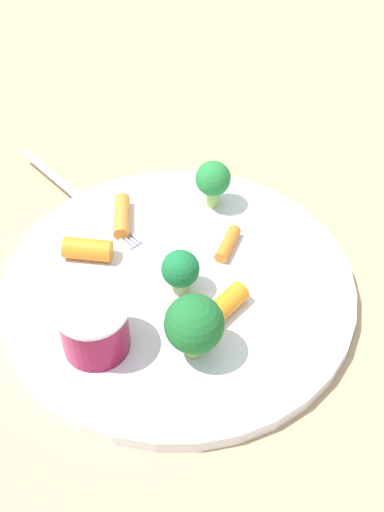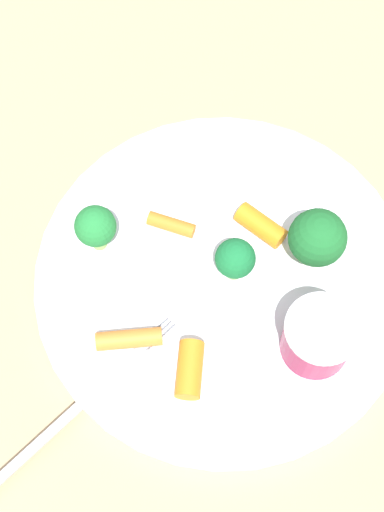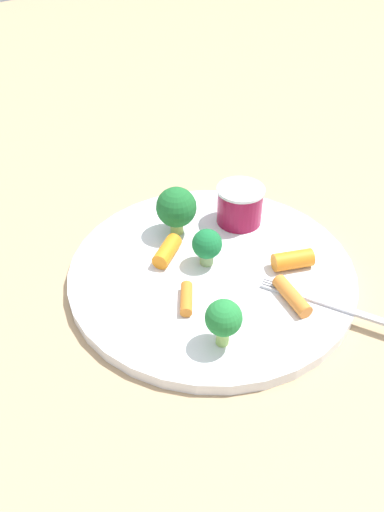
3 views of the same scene
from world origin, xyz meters
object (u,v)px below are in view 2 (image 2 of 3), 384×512
at_px(broccoli_floret_0, 238,265).
at_px(carrot_stick_1, 171,225).
at_px(carrot_stick_0, 190,370).
at_px(carrot_stick_3, 261,225).
at_px(broccoli_floret_1, 317,238).
at_px(sauce_cup, 318,337).
at_px(plate, 223,278).
at_px(carrot_stick_2, 129,339).
at_px(fork, 85,401).
at_px(broccoli_floret_2, 96,227).

relative_size(broccoli_floret_0, carrot_stick_1, 1.07).
height_order(carrot_stick_0, carrot_stick_3, carrot_stick_0).
bearing_deg(carrot_stick_0, broccoli_floret_1, -154.92).
height_order(sauce_cup, carrot_stick_3, sauce_cup).
relative_size(broccoli_floret_1, carrot_stick_1, 1.47).
relative_size(plate, carrot_stick_0, 7.16).
xyz_separation_m(broccoli_floret_1, carrot_stick_3, (0.03, -0.03, -0.02)).
distance_m(carrot_stick_0, carrot_stick_1, 0.11).
distance_m(broccoli_floret_0, carrot_stick_2, 0.09).
height_order(carrot_stick_1, fork, carrot_stick_1).
bearing_deg(broccoli_floret_1, carrot_stick_3, -49.77).
xyz_separation_m(sauce_cup, carrot_stick_2, (0.12, -0.05, -0.01)).
xyz_separation_m(broccoli_floret_0, broccoli_floret_2, (0.09, -0.06, 0.01)).
height_order(plate, broccoli_floret_1, broccoli_floret_1).
bearing_deg(broccoli_floret_1, fork, 14.45).
bearing_deg(carrot_stick_1, plate, 115.35).
distance_m(plate, broccoli_floret_0, 0.03).
bearing_deg(broccoli_floret_2, plate, 145.08).
bearing_deg(fork, broccoli_floret_2, -111.50).
height_order(broccoli_floret_0, carrot_stick_3, broccoli_floret_0).
relative_size(broccoli_floret_1, carrot_stick_2, 1.14).
distance_m(plate, carrot_stick_0, 0.08).
height_order(plate, carrot_stick_2, carrot_stick_2).
xyz_separation_m(carrot_stick_0, carrot_stick_3, (-0.09, -0.09, -0.00)).
xyz_separation_m(broccoli_floret_0, fork, (0.13, 0.05, -0.02)).
relative_size(plate, carrot_stick_2, 6.03).
bearing_deg(broccoli_floret_0, broccoli_floret_2, -34.61).
distance_m(carrot_stick_0, fork, 0.08).
relative_size(broccoli_floret_0, carrot_stick_3, 0.99).
bearing_deg(plate, fork, 24.76).
relative_size(plate, carrot_stick_3, 7.18).
distance_m(carrot_stick_1, carrot_stick_3, 0.07).
bearing_deg(fork, carrot_stick_2, -143.81).
height_order(broccoli_floret_2, carrot_stick_2, broccoli_floret_2).
xyz_separation_m(carrot_stick_1, carrot_stick_3, (-0.06, 0.02, 0.00)).
distance_m(sauce_cup, carrot_stick_0, 0.09).
bearing_deg(broccoli_floret_0, sauce_cup, 115.74).
height_order(sauce_cup, broccoli_floret_0, sauce_cup).
xyz_separation_m(broccoli_floret_0, carrot_stick_2, (0.09, 0.02, -0.02)).
height_order(plate, carrot_stick_1, carrot_stick_1).
bearing_deg(carrot_stick_2, carrot_stick_1, -127.07).
height_order(broccoli_floret_1, carrot_stick_1, broccoli_floret_1).
bearing_deg(plate, broccoli_floret_1, 173.43).
height_order(broccoli_floret_0, fork, broccoli_floret_0).
xyz_separation_m(plate, broccoli_floret_0, (-0.01, 0.00, 0.03)).
xyz_separation_m(plate, fork, (0.12, 0.06, 0.01)).
relative_size(sauce_cup, carrot_stick_0, 1.31).
bearing_deg(broccoli_floret_2, fork, 68.50).
distance_m(broccoli_floret_2, carrot_stick_3, 0.12).
bearing_deg(carrot_stick_1, fork, 47.04).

